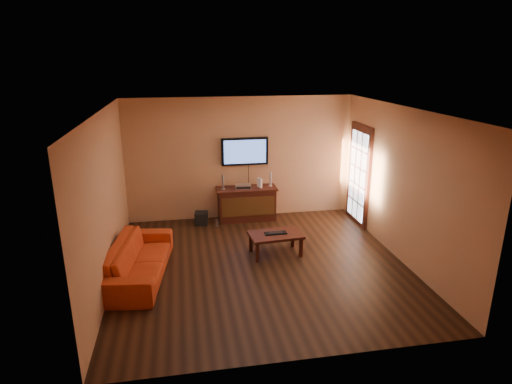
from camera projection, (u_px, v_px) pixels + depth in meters
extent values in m
plane|color=black|center=(261.00, 265.00, 7.51)|extent=(5.00, 5.00, 0.00)
plane|color=tan|center=(240.00, 159.00, 9.45)|extent=(5.00, 0.00, 5.00)
plane|color=tan|center=(105.00, 201.00, 6.69)|extent=(0.00, 5.00, 5.00)
plane|color=tan|center=(401.00, 185.00, 7.52)|extent=(0.00, 5.00, 5.00)
plane|color=white|center=(262.00, 110.00, 6.70)|extent=(5.00, 5.00, 0.00)
cube|color=black|center=(359.00, 176.00, 9.20)|extent=(0.06, 1.02, 2.22)
cube|color=white|center=(357.00, 176.00, 9.20)|extent=(0.01, 0.79, 1.89)
cube|color=black|center=(247.00, 205.00, 9.53)|extent=(1.25, 0.47, 0.70)
cube|color=#361E0A|center=(248.00, 207.00, 9.29)|extent=(1.15, 0.02, 0.42)
cube|color=black|center=(247.00, 189.00, 9.42)|extent=(1.33, 0.51, 0.04)
cube|color=black|center=(245.00, 151.00, 9.37)|extent=(1.03, 0.07, 0.61)
cube|color=#496BBF|center=(245.00, 152.00, 9.34)|extent=(0.93, 0.01, 0.52)
cube|color=black|center=(276.00, 235.00, 7.84)|extent=(1.00, 0.65, 0.05)
cube|color=black|center=(257.00, 253.00, 7.59)|extent=(0.06, 0.06, 0.36)
cube|color=black|center=(301.00, 247.00, 7.80)|extent=(0.06, 0.06, 0.36)
cube|color=black|center=(251.00, 243.00, 8.00)|extent=(0.06, 0.06, 0.36)
cube|color=black|center=(292.00, 238.00, 8.21)|extent=(0.06, 0.06, 0.36)
imported|color=#BF3915|center=(139.00, 254.00, 7.03)|extent=(0.88, 2.14, 0.81)
cylinder|color=silver|center=(223.00, 189.00, 9.30)|extent=(0.09, 0.09, 0.01)
cylinder|color=silver|center=(223.00, 182.00, 9.25)|extent=(0.05, 0.05, 0.31)
cylinder|color=silver|center=(270.00, 186.00, 9.54)|extent=(0.09, 0.09, 0.01)
cylinder|color=silver|center=(270.00, 179.00, 9.49)|extent=(0.05, 0.05, 0.31)
cube|color=silver|center=(243.00, 186.00, 9.39)|extent=(0.37, 0.28, 0.08)
cube|color=white|center=(260.00, 183.00, 9.42)|extent=(0.10, 0.15, 0.20)
cube|color=black|center=(201.00, 218.00, 9.33)|extent=(0.31, 0.31, 0.27)
cylinder|color=white|center=(217.00, 224.00, 9.16)|extent=(0.07, 0.07, 0.17)
sphere|color=white|center=(217.00, 220.00, 9.13)|extent=(0.03, 0.03, 0.03)
cube|color=black|center=(276.00, 233.00, 7.83)|extent=(0.41, 0.17, 0.02)
cube|color=black|center=(276.00, 232.00, 7.83)|extent=(0.27, 0.12, 0.01)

